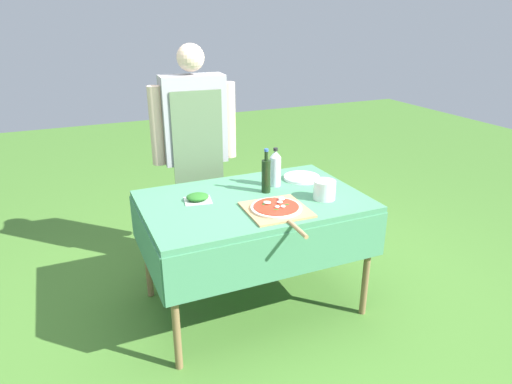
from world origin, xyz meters
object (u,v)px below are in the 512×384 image
(prep_table, at_px, (253,210))
(water_bottle, at_px, (275,168))
(oil_bottle, at_px, (266,175))
(mixing_tub, at_px, (324,190))
(herb_container, at_px, (198,197))
(plate_stack, at_px, (302,178))
(pizza_on_peel, at_px, (277,209))
(person_cook, at_px, (195,141))

(prep_table, bearing_deg, water_bottle, 33.57)
(prep_table, height_order, oil_bottle, oil_bottle)
(prep_table, xyz_separation_m, mixing_tub, (0.40, -0.18, 0.14))
(herb_container, bearing_deg, prep_table, -17.37)
(prep_table, bearing_deg, herb_container, 162.63)
(herb_container, distance_m, plate_stack, 0.78)
(oil_bottle, distance_m, herb_container, 0.45)
(pizza_on_peel, height_order, plate_stack, pizza_on_peel)
(herb_container, bearing_deg, oil_bottle, -4.26)
(mixing_tub, bearing_deg, prep_table, 156.02)
(water_bottle, xyz_separation_m, mixing_tub, (0.18, -0.33, -0.06))
(person_cook, relative_size, water_bottle, 6.38)
(oil_bottle, height_order, herb_container, oil_bottle)
(herb_container, bearing_deg, mixing_tub, -21.09)
(oil_bottle, relative_size, mixing_tub, 2.09)
(person_cook, bearing_deg, prep_table, 104.93)
(herb_container, relative_size, mixing_tub, 1.33)
(oil_bottle, relative_size, water_bottle, 1.10)
(oil_bottle, bearing_deg, herb_container, 175.74)
(person_cook, distance_m, oil_bottle, 0.71)
(person_cook, height_order, herb_container, person_cook)
(plate_stack, bearing_deg, pizza_on_peel, -133.38)
(prep_table, xyz_separation_m, person_cook, (-0.15, 0.72, 0.28))
(mixing_tub, bearing_deg, person_cook, 121.43)
(water_bottle, bearing_deg, oil_bottle, -142.31)
(prep_table, relative_size, plate_stack, 5.45)
(pizza_on_peel, height_order, oil_bottle, oil_bottle)
(prep_table, relative_size, herb_container, 7.51)
(pizza_on_peel, relative_size, mixing_tub, 4.08)
(plate_stack, bearing_deg, mixing_tub, -97.49)
(pizza_on_peel, distance_m, plate_stack, 0.58)
(water_bottle, bearing_deg, pizza_on_peel, -114.48)
(person_cook, bearing_deg, oil_bottle, 115.68)
(pizza_on_peel, xyz_separation_m, herb_container, (-0.37, 0.33, 0.01))
(herb_container, height_order, mixing_tub, mixing_tub)
(oil_bottle, distance_m, plate_stack, 0.37)
(prep_table, distance_m, pizza_on_peel, 0.26)
(water_bottle, bearing_deg, herb_container, -175.14)
(plate_stack, bearing_deg, person_cook, 138.41)
(prep_table, distance_m, oil_bottle, 0.24)
(plate_stack, bearing_deg, water_bottle, -169.54)
(herb_container, height_order, plate_stack, herb_container)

